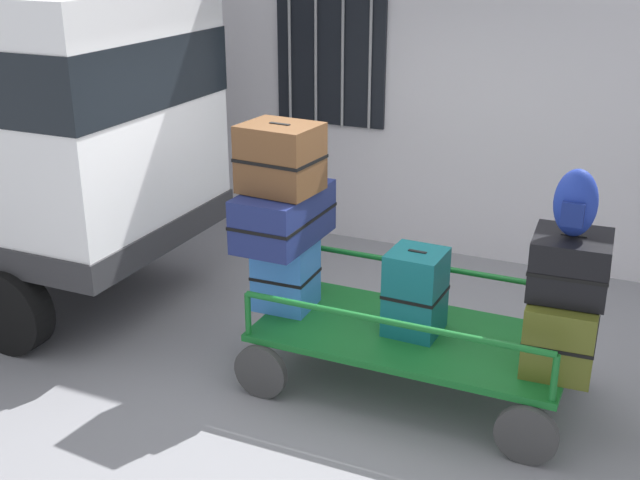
% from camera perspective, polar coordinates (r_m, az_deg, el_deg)
% --- Properties ---
extents(ground_plane, '(40.00, 40.00, 0.00)m').
position_cam_1_polar(ground_plane, '(6.42, 2.15, -8.57)').
color(ground_plane, gray).
extents(building_wall, '(12.00, 0.38, 5.00)m').
position_cam_1_polar(building_wall, '(8.17, 9.84, 16.07)').
color(building_wall, silver).
rests_on(building_wall, ground).
extents(luggage_cart, '(2.30, 1.19, 0.46)m').
position_cam_1_polar(luggage_cart, '(5.93, 6.52, -7.20)').
color(luggage_cart, '#146023').
rests_on(luggage_cart, ground).
extents(cart_railing, '(2.18, 1.05, 0.34)m').
position_cam_1_polar(cart_railing, '(5.77, 6.66, -4.03)').
color(cart_railing, '#146023').
rests_on(cart_railing, luggage_cart).
extents(suitcase_left_bottom, '(0.44, 0.41, 0.55)m').
position_cam_1_polar(suitcase_left_bottom, '(6.15, -2.44, -2.40)').
color(suitcase_left_bottom, '#3372C6').
rests_on(suitcase_left_bottom, luggage_cart).
extents(suitcase_left_middle, '(0.50, 0.85, 0.40)m').
position_cam_1_polar(suitcase_left_middle, '(5.96, -2.59, 1.73)').
color(suitcase_left_middle, navy).
rests_on(suitcase_left_middle, suitcase_left_bottom).
extents(suitcase_left_top, '(0.58, 0.50, 0.50)m').
position_cam_1_polar(suitcase_left_top, '(5.79, -2.82, 5.82)').
color(suitcase_left_top, brown).
rests_on(suitcase_left_top, suitcase_left_middle).
extents(suitcase_midleft_bottom, '(0.40, 0.41, 0.62)m').
position_cam_1_polar(suitcase_midleft_bottom, '(5.79, 6.77, -3.67)').
color(suitcase_midleft_bottom, '#0F5960').
rests_on(suitcase_midleft_bottom, luggage_cart).
extents(suitcase_center_bottom, '(0.48, 0.64, 0.50)m').
position_cam_1_polar(suitcase_center_bottom, '(5.58, 16.72, -6.18)').
color(suitcase_center_bottom, '#4C5119').
rests_on(suitcase_center_bottom, luggage_cart).
extents(suitcase_center_middle, '(0.52, 0.54, 0.41)m').
position_cam_1_polar(suitcase_center_middle, '(5.44, 17.29, -1.70)').
color(suitcase_center_middle, black).
rests_on(suitcase_center_middle, suitcase_center_bottom).
extents(backpack, '(0.27, 0.22, 0.44)m').
position_cam_1_polar(backpack, '(5.26, 17.63, 2.47)').
color(backpack, navy).
rests_on(backpack, suitcase_center_middle).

